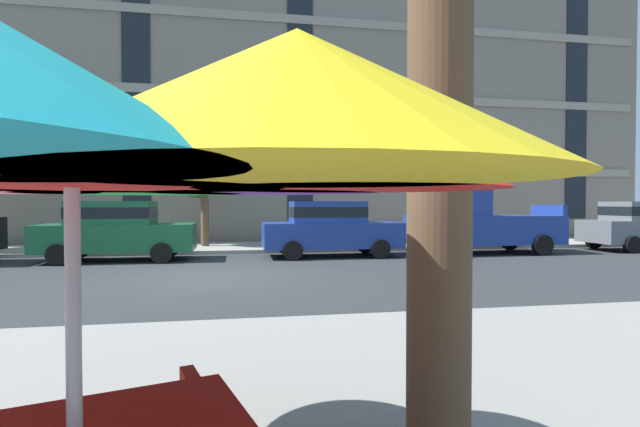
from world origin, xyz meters
TOP-DOWN VIEW (x-y plane):
  - ground_plane at (0.00, 0.00)m, footprint 120.00×120.00m
  - sidewalk_far at (0.00, 6.80)m, footprint 56.00×3.60m
  - apartment_building at (0.00, 14.99)m, footprint 40.21×12.08m
  - sedan_green at (-2.88, 3.70)m, footprint 4.40×1.98m
  - sedan_blue at (3.60, 3.70)m, footprint 4.40×1.98m
  - pickup_blue at (8.73, 3.70)m, footprint 5.10×2.12m
  - street_tree_middle at (-0.61, 6.96)m, footprint 1.93×1.83m
  - patio_umbrella at (0.02, -9.00)m, footprint 3.60×3.60m

SIDE VIEW (x-z plane):
  - ground_plane at x=0.00m, z-range 0.00..0.00m
  - sidewalk_far at x=0.00m, z-range 0.00..0.12m
  - sedan_green at x=-2.88m, z-range 0.06..1.84m
  - sedan_blue at x=3.60m, z-range 0.06..1.84m
  - pickup_blue at x=8.73m, z-range -0.07..2.13m
  - patio_umbrella at x=0.02m, z-range 0.85..3.09m
  - street_tree_middle at x=-0.61m, z-range 0.89..4.78m
  - apartment_building at x=0.00m, z-range 0.00..16.00m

